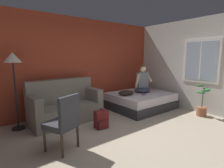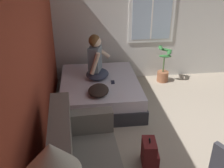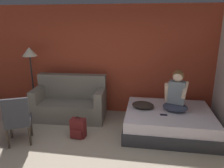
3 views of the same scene
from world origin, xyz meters
TOP-DOWN VIEW (x-y plane):
  - ground_plane at (0.00, 0.00)m, footprint 40.00×40.00m
  - wall_back_accent at (0.00, 2.66)m, footprint 10.59×0.16m
  - wall_side_with_window at (2.87, 0.01)m, footprint 0.19×6.56m
  - bed at (1.69, 1.66)m, footprint 1.85×1.55m
  - person_seated at (1.82, 1.71)m, footprint 0.63×0.58m
  - backpack at (-0.16, 1.11)m, footprint 0.32×0.26m
  - throw_pillow at (1.14, 1.72)m, footprint 0.54×0.44m
  - cell_phone at (1.56, 1.42)m, footprint 0.15×0.07m
  - potted_plant at (2.48, 0.13)m, footprint 0.39×0.37m

SIDE VIEW (x-z plane):
  - ground_plane at x=0.00m, z-range 0.00..0.00m
  - backpack at x=-0.16m, z-range -0.04..0.42m
  - bed at x=1.69m, z-range 0.00..0.48m
  - potted_plant at x=2.48m, z-range -0.12..0.73m
  - cell_phone at x=1.56m, z-range 0.48..0.49m
  - throw_pillow at x=1.14m, z-range 0.48..0.62m
  - person_seated at x=1.82m, z-range 0.40..1.27m
  - wall_back_accent at x=0.00m, z-range 0.00..2.70m
  - wall_side_with_window at x=2.87m, z-range 0.00..2.70m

